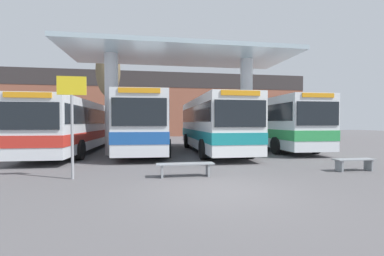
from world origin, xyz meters
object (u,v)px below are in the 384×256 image
poplar_tree_behind_left (108,72)px  waiting_bench_mid_platform (354,162)px  info_sign_platform (72,107)px  transit_bus_left_bay (77,125)px  waiting_bench_near_pillar (185,166)px  transit_bus_center_bay (147,122)px  transit_bus_right_bay (213,123)px  transit_bus_far_right_bay (271,122)px

poplar_tree_behind_left → waiting_bench_mid_platform: bearing=-55.6°
waiting_bench_mid_platform → info_sign_platform: (-10.17, 0.24, 2.02)m
transit_bus_left_bay → waiting_bench_near_pillar: size_ratio=6.33×
transit_bus_left_bay → transit_bus_center_bay: (4.38, -0.09, 0.15)m
transit_bus_center_bay → info_sign_platform: size_ratio=3.50×
waiting_bench_near_pillar → info_sign_platform: size_ratio=0.59×
info_sign_platform → poplar_tree_behind_left: (-1.45, 16.76, 4.31)m
transit_bus_right_bay → waiting_bench_mid_platform: size_ratio=6.53×
transit_bus_left_bay → waiting_bench_mid_platform: size_ratio=7.91×
transit_bus_far_right_bay → poplar_tree_behind_left: size_ratio=1.15×
transit_bus_left_bay → transit_bus_center_bay: bearing=-179.6°
transit_bus_left_bay → waiting_bench_mid_platform: (12.24, -8.54, -1.38)m
transit_bus_center_bay → poplar_tree_behind_left: bearing=-63.7°
transit_bus_center_bay → poplar_tree_behind_left: poplar_tree_behind_left is taller
transit_bus_center_bay → waiting_bench_near_pillar: bearing=101.7°
transit_bus_right_bay → waiting_bench_near_pillar: size_ratio=5.23×
transit_bus_left_bay → transit_bus_far_right_bay: (13.12, -0.02, 0.15)m
transit_bus_right_bay → transit_bus_far_right_bay: size_ratio=0.96×
waiting_bench_near_pillar → transit_bus_far_right_bay: bearing=49.1°
transit_bus_left_bay → transit_bus_center_bay: transit_bus_center_bay is taller
transit_bus_right_bay → waiting_bench_near_pillar: transit_bus_right_bay is taller
waiting_bench_mid_platform → info_sign_platform: size_ratio=0.47×
transit_bus_far_right_bay → info_sign_platform: 13.82m
waiting_bench_mid_platform → poplar_tree_behind_left: bearing=124.4°
info_sign_platform → transit_bus_left_bay: bearing=104.0°
transit_bus_center_bay → waiting_bench_near_pillar: (1.37, -8.45, -1.52)m
transit_bus_left_bay → waiting_bench_near_pillar: bearing=125.5°
transit_bus_right_bay → info_sign_platform: (-6.36, -6.78, 0.55)m
transit_bus_center_bay → transit_bus_right_bay: transit_bus_center_bay is taller
transit_bus_right_bay → transit_bus_center_bay: bearing=-19.2°
transit_bus_right_bay → poplar_tree_behind_left: (-7.82, 9.98, 4.85)m
transit_bus_far_right_bay → waiting_bench_mid_platform: (-0.88, -8.52, -1.54)m
waiting_bench_mid_platform → poplar_tree_behind_left: poplar_tree_behind_left is taller
transit_bus_left_bay → poplar_tree_behind_left: size_ratio=1.33×
transit_bus_left_bay → transit_bus_far_right_bay: transit_bus_far_right_bay is taller
transit_bus_left_bay → transit_bus_center_bay: 4.38m
waiting_bench_near_pillar → transit_bus_right_bay: bearing=69.1°
info_sign_platform → poplar_tree_behind_left: size_ratio=0.36×
transit_bus_right_bay → info_sign_platform: info_sign_platform is taller
transit_bus_far_right_bay → poplar_tree_behind_left: bearing=-32.7°
transit_bus_far_right_bay → waiting_bench_near_pillar: size_ratio=5.47×
waiting_bench_near_pillar → waiting_bench_mid_platform: same height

